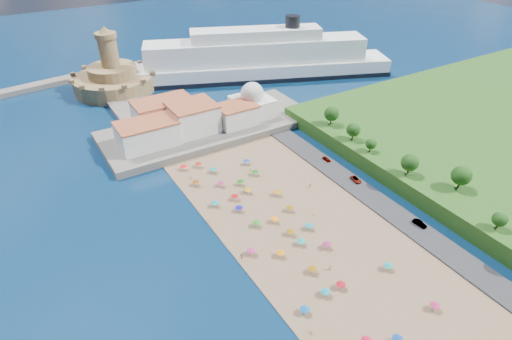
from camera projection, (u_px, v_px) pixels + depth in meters
ground at (288, 236)px, 125.84m from camera, size 700.00×700.00×0.00m
terrace at (210, 127)px, 181.94m from camera, size 90.00×36.00×3.00m
jetty at (134, 109)px, 197.69m from camera, size 18.00×70.00×2.40m
waterfront_buildings at (179, 120)px, 173.26m from camera, size 57.00×29.00×11.00m
domed_building at (252, 102)px, 185.20m from camera, size 16.00×16.00×15.00m
fortress at (113, 78)px, 216.32m from camera, size 40.00×40.00×32.40m
cruise_ship at (256, 60)px, 231.02m from camera, size 144.97×75.39×32.22m
beach_parasols at (295, 240)px, 121.28m from camera, size 30.61×116.02×2.20m
beachgoers at (273, 230)px, 126.36m from camera, size 39.49×85.97×1.89m
parked_cars at (368, 188)px, 144.26m from camera, size 2.88×47.97×1.44m
hillside_trees at (428, 170)px, 136.81m from camera, size 13.77×106.30×7.99m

